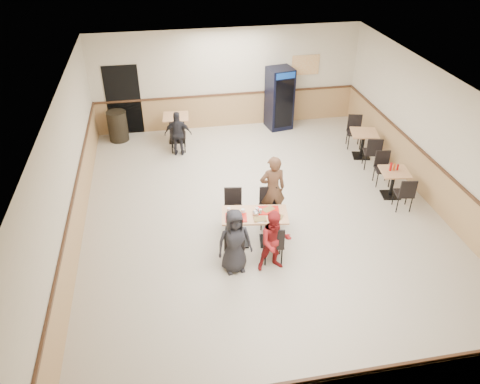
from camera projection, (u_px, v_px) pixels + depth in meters
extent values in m
plane|color=beige|center=(263.00, 216.00, 10.65)|extent=(10.00, 10.00, 0.00)
plane|color=silver|center=(267.00, 90.00, 9.03)|extent=(10.00, 10.00, 0.00)
plane|color=beige|center=(227.00, 79.00, 13.97)|extent=(8.00, 0.00, 8.00)
plane|color=beige|center=(356.00, 351.00, 5.71)|extent=(8.00, 0.00, 8.00)
plane|color=beige|center=(67.00, 176.00, 9.24)|extent=(0.00, 10.00, 10.00)
plane|color=beige|center=(439.00, 143.00, 10.45)|extent=(0.00, 10.00, 10.00)
cube|color=tan|center=(228.00, 110.00, 14.50)|extent=(7.98, 0.03, 1.00)
cube|color=tan|center=(429.00, 181.00, 10.99)|extent=(0.03, 9.98, 1.00)
cube|color=#472B19|center=(228.00, 94.00, 14.20)|extent=(7.98, 0.04, 0.06)
cube|color=black|center=(124.00, 101.00, 13.73)|extent=(1.00, 0.02, 2.10)
cube|color=orange|center=(306.00, 65.00, 14.15)|extent=(0.85, 0.02, 0.60)
cube|color=black|center=(238.00, 241.00, 9.85)|extent=(0.49, 0.49, 0.04)
cylinder|color=black|center=(238.00, 228.00, 9.66)|extent=(0.09, 0.09, 0.65)
cube|color=tan|center=(238.00, 215.00, 9.48)|extent=(0.76, 0.76, 0.04)
cube|color=black|center=(270.00, 241.00, 9.86)|extent=(0.49, 0.49, 0.04)
cylinder|color=black|center=(271.00, 228.00, 9.68)|extent=(0.09, 0.09, 0.65)
cube|color=tan|center=(271.00, 215.00, 9.50)|extent=(0.76, 0.76, 0.04)
imported|color=black|center=(234.00, 241.00, 8.80)|extent=(0.71, 0.50, 1.36)
imported|color=maroon|center=(275.00, 241.00, 8.84)|extent=(0.65, 0.52, 1.31)
imported|color=brown|center=(272.00, 189.00, 10.13)|extent=(0.59, 0.40, 1.59)
imported|color=black|center=(178.00, 134.00, 12.80)|extent=(0.78, 0.42, 1.27)
cube|color=red|center=(268.00, 210.00, 9.58)|extent=(0.47, 0.38, 0.02)
cube|color=red|center=(236.00, 218.00, 9.37)|extent=(0.47, 0.38, 0.02)
cylinder|color=silver|center=(268.00, 210.00, 9.60)|extent=(0.22, 0.22, 0.01)
cube|color=#AB7342|center=(268.00, 209.00, 9.60)|extent=(0.29, 0.26, 0.02)
cylinder|color=silver|center=(234.00, 218.00, 9.37)|extent=(0.22, 0.22, 0.01)
cube|color=#AB7342|center=(234.00, 217.00, 9.36)|extent=(0.28, 0.21, 0.02)
cylinder|color=silver|center=(276.00, 216.00, 9.41)|extent=(0.22, 0.22, 0.01)
cube|color=#AB7342|center=(276.00, 216.00, 9.40)|extent=(0.30, 0.27, 0.02)
cylinder|color=silver|center=(260.00, 220.00, 9.32)|extent=(0.22, 0.22, 0.01)
cube|color=#AB7342|center=(260.00, 219.00, 9.31)|extent=(0.26, 0.18, 0.02)
cylinder|color=silver|center=(243.00, 211.00, 9.49)|extent=(0.08, 0.08, 0.10)
cylinder|color=silver|center=(231.00, 220.00, 9.24)|extent=(0.08, 0.08, 0.10)
cylinder|color=silver|center=(241.00, 220.00, 9.22)|extent=(0.08, 0.08, 0.10)
cylinder|color=silver|center=(229.00, 210.00, 9.52)|extent=(0.08, 0.08, 0.10)
cylinder|color=#AFB8C3|center=(257.00, 210.00, 9.49)|extent=(0.07, 0.07, 0.12)
cylinder|color=#AFB8C3|center=(260.00, 212.00, 9.45)|extent=(0.07, 0.07, 0.12)
ellipsoid|color=white|center=(256.00, 213.00, 9.43)|extent=(0.14, 0.14, 0.10)
cube|color=black|center=(390.00, 195.00, 11.36)|extent=(0.47, 0.47, 0.04)
cylinder|color=black|center=(392.00, 183.00, 11.18)|extent=(0.08, 0.08, 0.62)
cube|color=tan|center=(395.00, 172.00, 11.00)|extent=(0.73, 0.73, 0.04)
cube|color=black|center=(361.00, 156.00, 13.03)|extent=(0.54, 0.54, 0.04)
cylinder|color=black|center=(363.00, 144.00, 12.84)|extent=(0.09, 0.09, 0.67)
cube|color=tan|center=(364.00, 133.00, 12.65)|extent=(0.84, 0.84, 0.04)
cylinder|color=#B30E0C|center=(391.00, 167.00, 10.97)|extent=(0.06, 0.06, 0.20)
cylinder|color=#C7521A|center=(394.00, 167.00, 10.99)|extent=(0.06, 0.06, 0.17)
cylinder|color=#B30E0C|center=(398.00, 167.00, 11.01)|extent=(0.05, 0.05, 0.14)
cube|color=black|center=(178.00, 140.00, 13.87)|extent=(0.50, 0.50, 0.04)
cylinder|color=black|center=(177.00, 128.00, 13.66)|extent=(0.09, 0.09, 0.71)
cube|color=tan|center=(176.00, 117.00, 13.47)|extent=(0.78, 0.78, 0.04)
cube|color=black|center=(279.00, 98.00, 14.18)|extent=(0.81, 0.80, 1.87)
cube|color=black|center=(284.00, 104.00, 13.93)|extent=(0.57, 0.12, 1.48)
cube|color=#0D3899|center=(286.00, 76.00, 13.45)|extent=(0.59, 0.12, 0.18)
cylinder|color=black|center=(118.00, 126.00, 13.67)|extent=(0.57, 0.57, 0.89)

